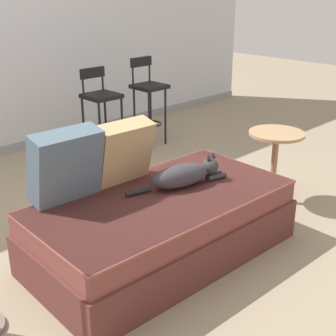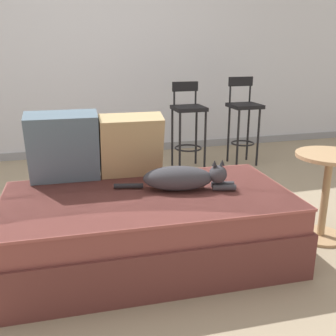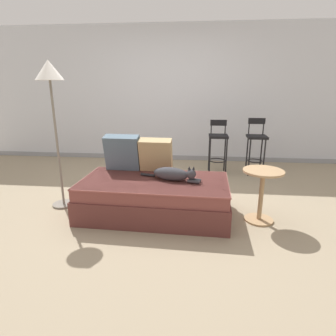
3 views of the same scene
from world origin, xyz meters
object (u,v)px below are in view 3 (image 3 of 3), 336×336
Objects in this scene: throw_pillow_corner at (123,152)px; bar_stool_near_window at (218,143)px; floor_lamp at (50,85)px; cat at (173,174)px; side_table at (262,188)px; throw_pillow_middle at (156,155)px; couch at (155,197)px; bar_stool_by_doorway at (256,142)px.

throw_pillow_corner is 1.92m from bar_stool_near_window.
floor_lamp is at bearing -163.29° from throw_pillow_corner.
cat is 1.00m from side_table.
throw_pillow_middle is at bearing -121.71° from bar_stool_near_window.
cat reaches higher than side_table.
bar_stool_near_window is (0.63, 1.75, 0.03)m from cat.
cat is at bearing -27.36° from throw_pillow_corner.
bar_stool_near_window is 1.52× the size of side_table.
throw_pillow_middle is at bearing -2.04° from throw_pillow_corner.
floor_lamp is (-1.17, -0.21, 0.84)m from throw_pillow_middle.
cat is 0.41× the size of floor_lamp.
cat is at bearing -53.34° from throw_pillow_middle.
throw_pillow_middle is 1.32m from side_table.
floor_lamp is (-2.05, -1.63, 0.95)m from bar_stool_near_window.
throw_pillow_middle reaches higher than side_table.
side_table reaches higher than couch.
cat is at bearing -109.62° from bar_stool_near_window.
bar_stool_by_doorway is 1.58× the size of side_table.
throw_pillow_corner is at bearing 141.43° from couch.
couch is at bearing -115.54° from bar_stool_near_window.
bar_stool_near_window is at bearing 101.33° from side_table.
couch is at bearing -85.04° from throw_pillow_middle.
floor_lamp is at bearing -148.84° from bar_stool_by_doorway.
bar_stool_by_doorway is (1.49, 1.77, 0.34)m from couch.
bar_stool_by_doorway is 1.84m from side_table.
cat is 0.80× the size of bar_stool_near_window.
cat is at bearing -125.81° from bar_stool_by_doorway.
throw_pillow_corner is 0.77× the size of side_table.
couch is 0.36m from cat.
bar_stool_near_window reaches higher than cat.
throw_pillow_middle is 1.46m from floor_lamp.
throw_pillow_middle is 0.44m from cat.
throw_pillow_middle is at bearing 162.34° from side_table.
side_table is (0.36, -1.81, -0.14)m from bar_stool_near_window.
floor_lamp is (-0.74, -0.22, 0.83)m from throw_pillow_corner.
side_table is 0.34× the size of floor_lamp.
couch is 2.34m from bar_stool_by_doorway.
couch is 1.84× the size of bar_stool_by_doorway.
throw_pillow_corner is 0.48× the size of bar_stool_by_doorway.
couch is at bearing -130.02° from bar_stool_by_doorway.
throw_pillow_corner is 1.74m from side_table.
floor_lamp is (-1.42, 0.13, 0.98)m from cat.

